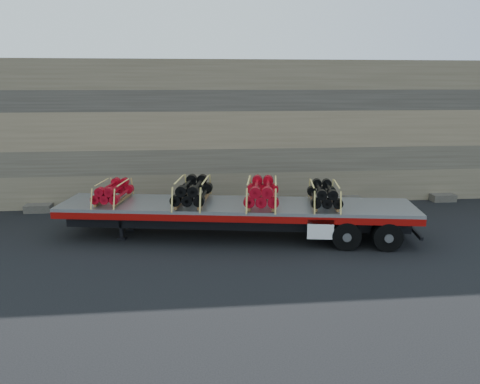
% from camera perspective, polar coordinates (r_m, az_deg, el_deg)
% --- Properties ---
extents(ground, '(120.00, 120.00, 0.00)m').
position_cam_1_polar(ground, '(18.38, -3.21, -5.61)').
color(ground, black).
rests_on(ground, ground).
extents(rock_wall, '(44.00, 3.00, 7.00)m').
position_cam_1_polar(rock_wall, '(24.03, -4.10, 7.34)').
color(rock_wall, '#7A6B54').
rests_on(rock_wall, ground).
extents(trailer, '(13.86, 4.96, 1.36)m').
position_cam_1_polar(trailer, '(18.25, -0.49, -3.48)').
color(trailer, '#A8AAAF').
rests_on(trailer, ground).
extents(bundle_front, '(1.40, 2.24, 0.74)m').
position_cam_1_polar(bundle_front, '(18.98, -15.21, -0.02)').
color(bundle_front, '#AA0918').
rests_on(bundle_front, trailer).
extents(bundle_midfront, '(1.67, 2.68, 0.89)m').
position_cam_1_polar(bundle_midfront, '(18.17, -5.81, 0.05)').
color(bundle_midfront, black).
rests_on(bundle_midfront, trailer).
extents(bundle_midrear, '(1.68, 2.69, 0.89)m').
position_cam_1_polar(bundle_midrear, '(17.92, 2.70, -0.08)').
color(bundle_midrear, '#AA0918').
rests_on(bundle_midrear, trailer).
extents(bundle_rear, '(1.50, 2.42, 0.80)m').
position_cam_1_polar(bundle_rear, '(18.03, 10.21, -0.34)').
color(bundle_rear, black).
rests_on(bundle_rear, trailer).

